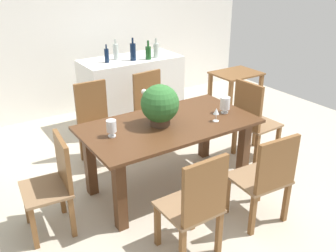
% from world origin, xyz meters
% --- Properties ---
extents(ground_plane, '(7.04, 7.04, 0.00)m').
position_xyz_m(ground_plane, '(0.00, 0.00, 0.00)').
color(ground_plane, '#BCB29E').
extents(back_wall, '(6.40, 0.10, 2.60)m').
position_xyz_m(back_wall, '(0.00, 2.60, 1.30)').
color(back_wall, white).
rests_on(back_wall, ground).
extents(dining_table, '(1.78, 0.96, 0.75)m').
position_xyz_m(dining_table, '(0.00, -0.11, 0.61)').
color(dining_table, '#4C2D19').
rests_on(dining_table, ground).
extents(chair_far_left, '(0.43, 0.43, 0.97)m').
position_xyz_m(chair_far_left, '(-0.40, 0.88, 0.53)').
color(chair_far_left, brown).
rests_on(chair_far_left, ground).
extents(chair_near_right, '(0.51, 0.47, 0.91)m').
position_xyz_m(chair_near_right, '(0.39, -1.10, 0.51)').
color(chair_near_right, brown).
rests_on(chair_near_right, ground).
extents(chair_head_end, '(0.44, 0.50, 0.89)m').
position_xyz_m(chair_head_end, '(-1.21, -0.12, 0.50)').
color(chair_head_end, brown).
rests_on(chair_head_end, ground).
extents(chair_far_right, '(0.49, 0.48, 0.97)m').
position_xyz_m(chair_far_right, '(0.39, 0.89, 0.53)').
color(chair_far_right, brown).
rests_on(chair_far_right, ground).
extents(chair_near_left, '(0.45, 0.44, 0.95)m').
position_xyz_m(chair_near_left, '(-0.40, -1.11, 0.52)').
color(chair_near_left, brown).
rests_on(chair_near_left, ground).
extents(chair_foot_end, '(0.48, 0.46, 0.99)m').
position_xyz_m(chair_foot_end, '(1.19, -0.11, 0.54)').
color(chair_foot_end, brown).
rests_on(chair_foot_end, ground).
extents(flower_centerpiece, '(0.38, 0.38, 0.42)m').
position_xyz_m(flower_centerpiece, '(-0.10, -0.09, 0.97)').
color(flower_centerpiece, '#4C3828').
rests_on(flower_centerpiece, dining_table).
extents(crystal_vase_left, '(0.09, 0.09, 0.16)m').
position_xyz_m(crystal_vase_left, '(-0.62, -0.08, 0.85)').
color(crystal_vase_left, silver).
rests_on(crystal_vase_left, dining_table).
extents(crystal_vase_center_near, '(0.11, 0.11, 0.18)m').
position_xyz_m(crystal_vase_center_near, '(0.66, -0.21, 0.86)').
color(crystal_vase_center_near, silver).
rests_on(crystal_vase_center_near, dining_table).
extents(wine_glass, '(0.06, 0.06, 0.14)m').
position_xyz_m(wine_glass, '(0.43, -0.33, 0.85)').
color(wine_glass, silver).
rests_on(wine_glass, dining_table).
extents(kitchen_counter, '(1.43, 0.66, 0.98)m').
position_xyz_m(kitchen_counter, '(0.52, 1.67, 0.49)').
color(kitchen_counter, silver).
rests_on(kitchen_counter, ground).
extents(wine_bottle_tall, '(0.08, 0.08, 0.31)m').
position_xyz_m(wine_bottle_tall, '(0.49, 1.55, 1.11)').
color(wine_bottle_tall, '#0F1E38').
rests_on(wine_bottle_tall, kitchen_counter).
extents(wine_bottle_clear, '(0.07, 0.07, 0.28)m').
position_xyz_m(wine_bottle_clear, '(0.32, 1.72, 1.10)').
color(wine_bottle_clear, '#B2BFB7').
rests_on(wine_bottle_clear, kitchen_counter).
extents(wine_bottle_amber, '(0.08, 0.08, 0.27)m').
position_xyz_m(wine_bottle_amber, '(0.85, 1.52, 1.09)').
color(wine_bottle_amber, '#B2BFB7').
rests_on(wine_bottle_amber, kitchen_counter).
extents(wine_bottle_green, '(0.06, 0.06, 0.25)m').
position_xyz_m(wine_bottle_green, '(0.14, 1.64, 1.08)').
color(wine_bottle_green, '#0F1E38').
rests_on(wine_bottle_green, kitchen_counter).
extents(wine_bottle_dark, '(0.08, 0.08, 0.26)m').
position_xyz_m(wine_bottle_dark, '(0.70, 1.48, 1.08)').
color(wine_bottle_dark, '#194C1E').
rests_on(wine_bottle_dark, kitchen_counter).
extents(side_table, '(0.69, 0.55, 0.71)m').
position_xyz_m(side_table, '(1.96, 1.01, 0.55)').
color(side_table, brown).
rests_on(side_table, ground).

